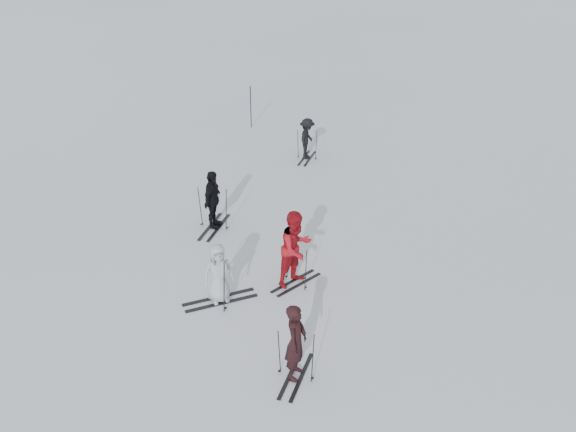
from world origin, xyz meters
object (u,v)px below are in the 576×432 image
(piste_marker, at_px, (251,107))
(skier_uphill_left, at_px, (213,201))
(skier_red, at_px, (296,249))
(skier_grey, at_px, (218,274))
(skier_near_dark, at_px, (296,343))
(skier_uphill_far, at_px, (307,139))

(piste_marker, bearing_deg, skier_uphill_left, -71.94)
(skier_red, distance_m, skier_grey, 2.00)
(skier_near_dark, distance_m, skier_uphill_left, 6.79)
(skier_red, xyz_separation_m, skier_grey, (-1.41, -1.40, -0.23))
(skier_red, height_order, piste_marker, skier_red)
(skier_near_dark, xyz_separation_m, skier_grey, (-2.68, 1.80, -0.09))
(skier_red, relative_size, skier_grey, 1.31)
(skier_near_dark, height_order, skier_red, skier_red)
(skier_grey, bearing_deg, skier_uphill_left, 74.98)
(skier_grey, xyz_separation_m, skier_uphill_left, (-1.88, 3.24, 0.12))
(skier_grey, distance_m, piste_marker, 12.48)
(skier_near_dark, bearing_deg, piste_marker, 23.80)
(skier_red, xyz_separation_m, skier_uphill_far, (-2.67, 7.82, -0.24))
(skier_red, bearing_deg, piste_marker, 54.35)
(skier_grey, relative_size, skier_uphill_far, 1.01)
(skier_grey, xyz_separation_m, skier_uphill_far, (-1.25, 9.22, -0.01))
(skier_uphill_left, distance_m, skier_uphill_far, 6.02)
(piste_marker, bearing_deg, skier_grey, -68.32)
(piste_marker, bearing_deg, skier_red, -59.43)
(skier_near_dark, distance_m, skier_grey, 3.22)
(skier_red, height_order, skier_grey, skier_red)
(skier_red, bearing_deg, skier_grey, 158.43)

